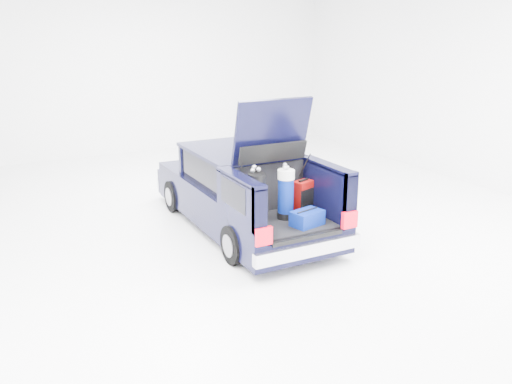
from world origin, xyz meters
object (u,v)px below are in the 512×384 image
red_suitcase (303,196)px  blue_duffel (307,218)px  black_golf_bag (256,199)px  blue_golf_bag (286,194)px  car (241,191)px

red_suitcase → blue_duffel: red_suitcase is taller
black_golf_bag → blue_golf_bag: size_ratio=1.05×
blue_duffel → blue_golf_bag: bearing=93.6°
car → blue_duffel: car is taller
black_golf_bag → blue_golf_bag: (0.58, 0.10, -0.02)m
blue_golf_bag → car: bearing=97.2°
red_suitcase → blue_duffel: (-0.29, -0.58, -0.14)m
red_suitcase → black_golf_bag: bearing=174.1°
car → black_golf_bag: bearing=-107.7°
blue_duffel → car: bearing=82.8°
blue_golf_bag → black_golf_bag: bearing=-166.6°
car → black_golf_bag: (-0.50, -1.56, 0.35)m
red_suitcase → blue_golf_bag: size_ratio=0.61×
car → red_suitcase: size_ratio=8.51×
car → blue_golf_bag: (0.08, -1.47, 0.33)m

